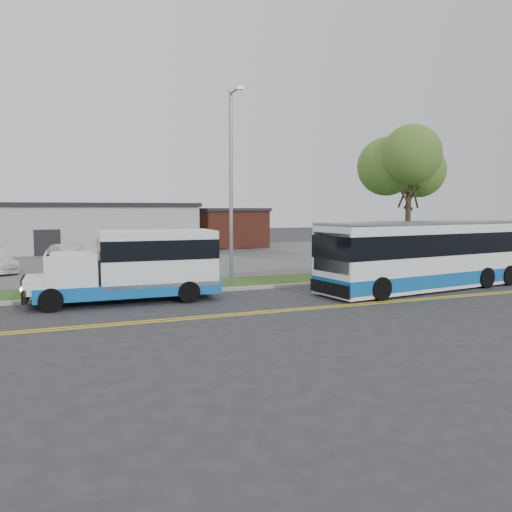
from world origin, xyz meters
name	(u,v)px	position (x,y,z in m)	size (l,w,h in m)	color
ground	(187,298)	(0.00, 0.00, 0.00)	(140.00, 140.00, 0.00)	#28282B
lane_line_north	(212,315)	(0.00, -3.85, 0.01)	(70.00, 0.12, 0.01)	gold
lane_line_south	(214,317)	(0.00, -4.15, 0.01)	(70.00, 0.12, 0.01)	gold
curb	(181,292)	(0.00, 1.10, 0.07)	(80.00, 0.30, 0.15)	#9E9B93
verge	(173,287)	(0.00, 2.90, 0.05)	(80.00, 3.30, 0.10)	#304D19
parking_lot	(133,260)	(0.00, 17.00, 0.05)	(80.00, 25.00, 0.10)	#4C4C4F
commercial_building	(48,227)	(-6.00, 27.00, 2.18)	(25.40, 10.40, 4.35)	#9E9E99
brick_wing	(228,228)	(10.50, 26.00, 1.96)	(6.30, 7.30, 3.90)	brown
tree_east	(409,168)	(14.00, 3.00, 6.20)	(5.20, 5.20, 8.33)	#31261B
streetlight_near	(231,181)	(3.00, 2.73, 5.23)	(0.35, 1.53, 9.50)	gray
shuttle_bus	(139,264)	(-1.99, 0.05, 1.58)	(7.75, 2.69, 2.95)	#0F58A6
transit_bus	(427,255)	(11.35, -1.80, 1.64)	(11.95, 4.25, 3.25)	white
pedestrian	(78,272)	(-4.38, 1.90, 1.09)	(0.72, 0.48, 1.99)	black
parked_car_a	(69,256)	(-4.52, 13.31, 0.83)	(1.55, 4.44, 1.46)	#AAADB1
grocery_bag_left	(71,293)	(-4.68, 1.65, 0.26)	(0.32, 0.32, 0.32)	white
grocery_bag_right	(85,290)	(-4.08, 2.15, 0.26)	(0.32, 0.32, 0.32)	white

